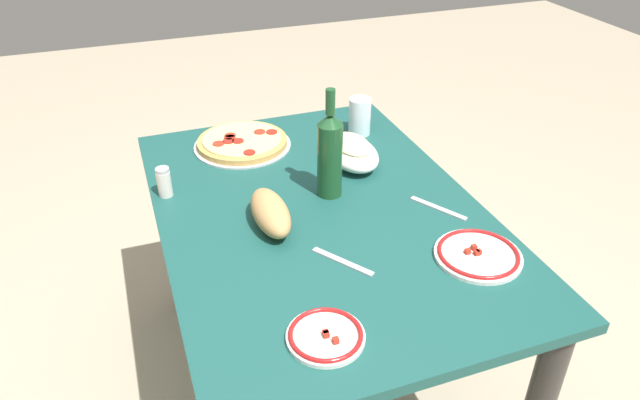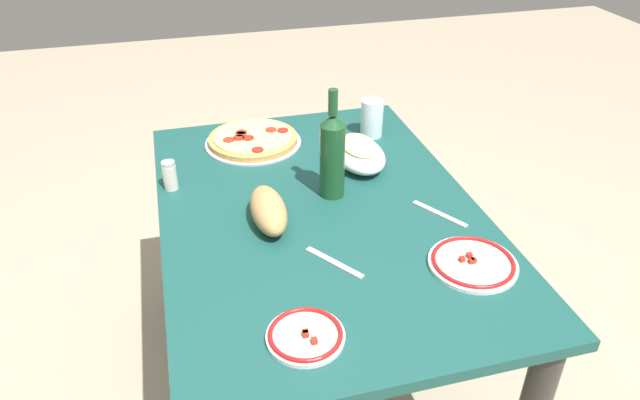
# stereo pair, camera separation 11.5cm
# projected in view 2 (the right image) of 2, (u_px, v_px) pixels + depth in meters

# --- Properties ---
(ground_plane) EXTENTS (8.00, 8.00, 0.00)m
(ground_plane) POSITION_uv_depth(u_px,v_px,m) (320.00, 384.00, 1.99)
(ground_plane) COLOR tan
(ground_plane) RESTS_ON ground
(dining_table) EXTENTS (1.24, 0.85, 0.71)m
(dining_table) POSITION_uv_depth(u_px,v_px,m) (320.00, 244.00, 1.68)
(dining_table) COLOR #194C47
(dining_table) RESTS_ON ground
(pepperoni_pizza) EXTENTS (0.31, 0.31, 0.03)m
(pepperoni_pizza) POSITION_uv_depth(u_px,v_px,m) (253.00, 139.00, 1.94)
(pepperoni_pizza) COLOR #B7B7BC
(pepperoni_pizza) RESTS_ON dining_table
(baked_pasta_dish) EXTENTS (0.24, 0.15, 0.08)m
(baked_pasta_dish) POSITION_uv_depth(u_px,v_px,m) (359.00, 152.00, 1.81)
(baked_pasta_dish) COLOR white
(baked_pasta_dish) RESTS_ON dining_table
(wine_bottle) EXTENTS (0.07, 0.07, 0.31)m
(wine_bottle) POSITION_uv_depth(u_px,v_px,m) (332.00, 154.00, 1.61)
(wine_bottle) COLOR #194723
(wine_bottle) RESTS_ON dining_table
(water_glass) EXTENTS (0.07, 0.07, 0.13)m
(water_glass) POSITION_uv_depth(u_px,v_px,m) (372.00, 118.00, 1.96)
(water_glass) COLOR silver
(water_glass) RESTS_ON dining_table
(side_plate_near) EXTENTS (0.21, 0.21, 0.02)m
(side_plate_near) POSITION_uv_depth(u_px,v_px,m) (473.00, 263.00, 1.40)
(side_plate_near) COLOR white
(side_plate_near) RESTS_ON dining_table
(side_plate_far) EXTENTS (0.16, 0.16, 0.02)m
(side_plate_far) POSITION_uv_depth(u_px,v_px,m) (305.00, 335.00, 1.20)
(side_plate_far) COLOR white
(side_plate_far) RESTS_ON dining_table
(bread_loaf) EXTENTS (0.22, 0.09, 0.08)m
(bread_loaf) POSITION_uv_depth(u_px,v_px,m) (268.00, 210.00, 1.54)
(bread_loaf) COLOR tan
(bread_loaf) RESTS_ON dining_table
(spice_shaker) EXTENTS (0.04, 0.04, 0.09)m
(spice_shaker) POSITION_uv_depth(u_px,v_px,m) (170.00, 175.00, 1.68)
(spice_shaker) COLOR silver
(spice_shaker) RESTS_ON dining_table
(fork_left) EXTENTS (0.15, 0.10, 0.00)m
(fork_left) POSITION_uv_depth(u_px,v_px,m) (439.00, 214.00, 1.59)
(fork_left) COLOR #B7B7BC
(fork_left) RESTS_ON dining_table
(fork_right) EXTENTS (0.15, 0.11, 0.00)m
(fork_right) POSITION_uv_depth(u_px,v_px,m) (334.00, 263.00, 1.41)
(fork_right) COLOR #B7B7BC
(fork_right) RESTS_ON dining_table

